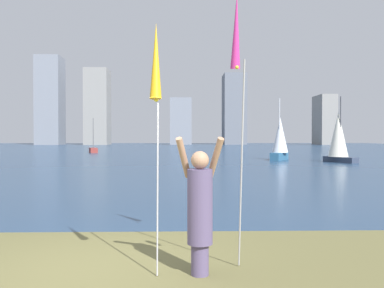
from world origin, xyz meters
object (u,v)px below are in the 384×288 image
at_px(sailboat_0, 338,137).
at_px(sailboat_6, 280,139).
at_px(person, 200,207).
at_px(kite_flag_left, 156,67).
at_px(kite_flag_right, 236,38).
at_px(sailboat_5, 93,150).

distance_m(sailboat_0, sailboat_6, 4.92).
height_order(person, kite_flag_left, kite_flag_left).
bearing_deg(kite_flag_right, kite_flag_left, -143.79).
xyz_separation_m(kite_flag_left, sailboat_5, (-10.75, 44.34, -2.58)).
height_order(kite_flag_right, sailboat_5, sailboat_5).
xyz_separation_m(kite_flag_right, sailboat_0, (11.29, 24.16, -1.56)).
relative_size(kite_flag_left, sailboat_0, 0.69).
distance_m(kite_flag_left, sailboat_5, 45.70).
distance_m(person, sailboat_0, 27.54).
xyz_separation_m(kite_flag_right, sailboat_6, (7.49, 27.29, -1.75)).
bearing_deg(sailboat_5, sailboat_0, -39.68).
xyz_separation_m(kite_flag_right, sailboat_5, (-11.97, 43.45, -3.20)).
height_order(kite_flag_left, sailboat_5, sailboat_5).
xyz_separation_m(sailboat_0, sailboat_5, (-23.25, 19.29, -1.64)).
relative_size(sailboat_0, sailboat_5, 1.17).
relative_size(sailboat_0, sailboat_6, 0.97).
bearing_deg(kite_flag_right, sailboat_0, 64.96).
distance_m(kite_flag_right, sailboat_5, 45.18).
relative_size(kite_flag_right, sailboat_0, 0.83).
relative_size(person, sailboat_6, 0.37).
distance_m(kite_flag_right, sailboat_6, 28.35).
xyz_separation_m(sailboat_0, sailboat_6, (-3.79, 3.13, -0.19)).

